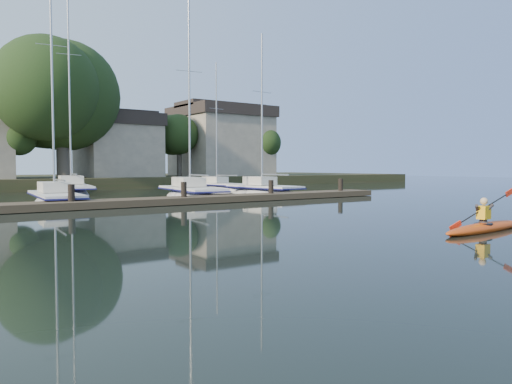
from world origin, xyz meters
TOP-DOWN VIEW (x-y plane):
  - ground at (0.00, 0.00)m, footprint 160.00×160.00m
  - kayak at (5.49, -1.95)m, footprint 4.75×0.96m
  - dock at (0.00, 14.00)m, footprint 34.00×2.00m
  - sailboat_2 at (-2.82, 17.90)m, footprint 2.83×9.09m
  - sailboat_3 at (5.84, 18.50)m, footprint 3.55×9.13m
  - sailboat_4 at (11.69, 18.44)m, footprint 2.87×7.76m
  - sailboat_6 at (0.70, 27.74)m, footprint 4.24×11.40m
  - sailboat_7 at (12.85, 26.74)m, footprint 2.96×7.78m
  - shore at (1.61, 40.29)m, footprint 90.00×25.25m

SIDE VIEW (x-z plane):
  - sailboat_3 at x=5.84m, z-range -7.39..6.96m
  - sailboat_4 at x=11.69m, z-range -6.67..6.26m
  - sailboat_6 at x=0.70m, z-range -9.08..8.67m
  - sailboat_2 at x=-2.82m, z-range -7.59..7.22m
  - sailboat_7 at x=12.85m, z-range -6.30..5.94m
  - ground at x=0.00m, z-range 0.00..0.00m
  - kayak at x=5.49m, z-range -0.57..0.94m
  - dock at x=0.00m, z-range -0.70..1.10m
  - shore at x=1.61m, z-range -3.15..9.60m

